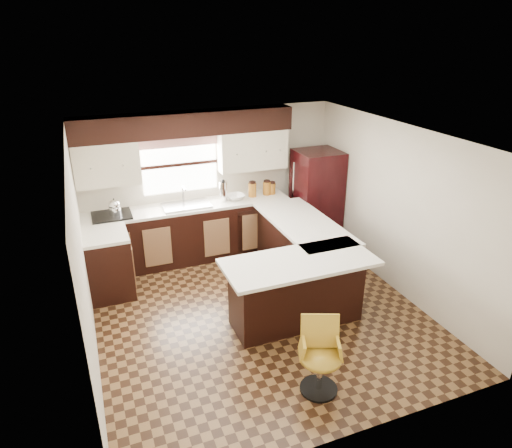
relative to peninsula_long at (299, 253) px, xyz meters
name	(u,v)px	position (x,y,z in m)	size (l,w,h in m)	color
floor	(259,312)	(-0.90, -0.62, -0.45)	(4.40, 4.40, 0.00)	#49301A
ceiling	(260,137)	(-0.90, -0.62, 1.95)	(4.40, 4.40, 0.00)	silver
wall_back	(210,182)	(-0.90, 1.58, 0.75)	(4.40, 4.40, 0.00)	beige
wall_front	(356,332)	(-0.90, -2.83, 0.75)	(4.40, 4.40, 0.00)	beige
wall_left	(82,261)	(-3.00, -0.62, 0.75)	(4.40, 4.40, 0.00)	beige
wall_right	(397,210)	(1.20, -0.62, 0.75)	(4.40, 4.40, 0.00)	beige
base_cab_back	(191,233)	(-1.35, 1.28, 0.00)	(3.30, 0.60, 0.90)	black
base_cab_left	(109,265)	(-2.70, 0.62, 0.00)	(0.60, 0.70, 0.90)	black
counter_back	(189,207)	(-1.35, 1.28, 0.47)	(3.30, 0.60, 0.04)	silver
counter_left	(105,235)	(-2.70, 0.62, 0.47)	(0.60, 0.70, 0.04)	silver
soffit	(186,124)	(-1.30, 1.40, 1.77)	(3.40, 0.35, 0.36)	black
upper_cab_left	(106,164)	(-2.52, 1.40, 1.27)	(0.94, 0.35, 0.64)	beige
upper_cab_right	(252,150)	(-0.22, 1.40, 1.27)	(1.14, 0.35, 0.64)	beige
window_pane	(180,165)	(-1.40, 1.56, 1.10)	(1.20, 0.02, 0.90)	white
valance	(179,141)	(-1.40, 1.52, 1.49)	(1.30, 0.06, 0.18)	#D19B93
sink	(186,205)	(-1.40, 1.25, 0.51)	(0.75, 0.45, 0.03)	#B2B2B7
dishwasher	(254,232)	(-0.35, 0.99, -0.02)	(0.58, 0.03, 0.78)	black
cooktop	(112,215)	(-2.55, 1.25, 0.51)	(0.58, 0.50, 0.03)	black
peninsula_long	(299,253)	(0.00, 0.00, 0.00)	(0.60, 1.95, 0.90)	black
peninsula_return	(296,291)	(-0.53, -0.97, 0.00)	(1.65, 0.60, 0.90)	black
counter_pen_long	(304,223)	(0.05, 0.00, 0.47)	(0.84, 1.95, 0.04)	silver
counter_pen_return	(299,262)	(-0.55, -1.06, 0.47)	(1.89, 0.84, 0.04)	silver
refrigerator	(316,199)	(0.82, 1.03, 0.39)	(0.72, 0.69, 1.69)	black
bar_chair	(321,359)	(-0.84, -2.19, -0.04)	(0.44, 0.44, 0.82)	#B68D25
kettle	(115,206)	(-2.49, 1.26, 0.64)	(0.18, 0.18, 0.25)	silver
percolator	(223,191)	(-0.77, 1.28, 0.66)	(0.13, 0.13, 0.33)	silver
mixing_bowl	(235,197)	(-0.57, 1.28, 0.53)	(0.31, 0.31, 0.08)	white
canister_large	(252,190)	(-0.26, 1.30, 0.61)	(0.13, 0.13, 0.23)	#975B19
canister_med	(267,188)	(0.00, 1.30, 0.61)	(0.13, 0.13, 0.22)	#975B19
canister_small	(272,189)	(0.10, 1.30, 0.59)	(0.12, 0.12, 0.19)	#975B19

